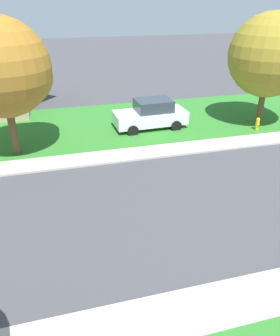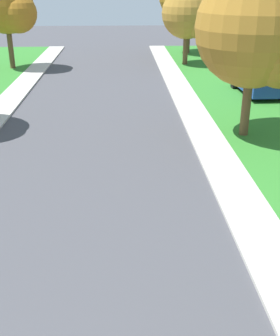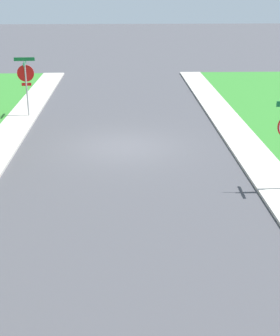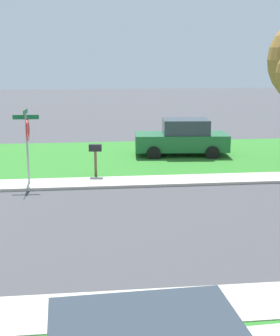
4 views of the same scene
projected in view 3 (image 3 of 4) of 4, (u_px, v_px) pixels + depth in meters
The scene contains 2 objects.
ground_plane at pixel (124, 147), 18.62m from camera, with size 120.00×120.00×0.00m, color #424247.
stop_sign_near_corner at pixel (26, 77), 22.02m from camera, with size 0.92×0.92×2.77m.
Camera 3 is at (0.03, 17.70, 5.88)m, focal length 51.87 mm.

